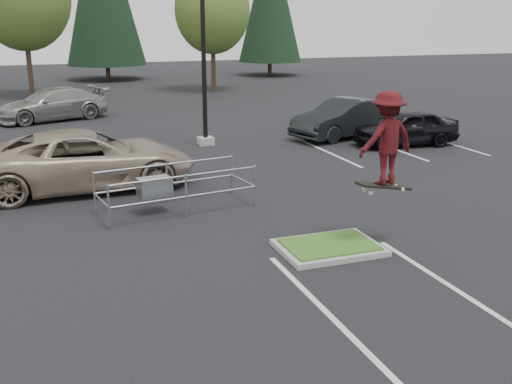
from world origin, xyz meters
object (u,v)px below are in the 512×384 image
object	(u,v)px
cart_corral	(160,186)
light_pole	(203,28)
car_far_silver	(53,104)
car_r_charc	(344,118)
car_r_black	(406,128)
skateboarder	(387,139)
car_l_tan	(87,160)
decid_c	(212,13)

from	to	relation	value
cart_corral	light_pole	bearing A→B (deg)	58.25
cart_corral	car_far_silver	size ratio (longest dim) A/B	0.77
car_r_charc	car_r_black	xyz separation A→B (m)	(1.50, -2.37, -0.10)
skateboarder	car_l_tan	distance (m)	9.29
decid_c	skateboarder	size ratio (longest dim) A/B	3.78
car_r_black	cart_corral	bearing A→B (deg)	-60.30
car_l_tan	cart_corral	bearing A→B (deg)	-154.40
light_pole	car_far_silver	world-z (taller)	light_pole
car_r_charc	car_r_black	distance (m)	2.80
skateboarder	car_r_black	distance (m)	11.65
car_r_charc	car_r_black	world-z (taller)	car_r_charc
light_pole	car_l_tan	size ratio (longest dim) A/B	1.61
car_r_black	car_far_silver	distance (m)	17.22
light_pole	car_r_black	distance (m)	8.90
decid_c	car_l_tan	xyz separation A→B (m)	(-10.49, -22.83, -4.38)
skateboarder	car_l_tan	bearing A→B (deg)	-58.17
light_pole	car_far_silver	distance (m)	10.75
light_pole	car_l_tan	world-z (taller)	light_pole
cart_corral	car_r_charc	world-z (taller)	car_r_charc
cart_corral	car_l_tan	distance (m)	3.44
car_far_silver	car_r_black	bearing A→B (deg)	29.28
car_l_tan	car_r_black	size ratio (longest dim) A/B	1.51
cart_corral	car_far_silver	bearing A→B (deg)	88.49
skateboarder	car_l_tan	world-z (taller)	skateboarder
car_r_black	car_far_silver	bearing A→B (deg)	-126.69
car_far_silver	cart_corral	bearing A→B (deg)	-12.66
car_l_tan	car_r_black	bearing A→B (deg)	-81.47
light_pole	skateboarder	bearing A→B (deg)	-86.71
skateboarder	car_l_tan	size ratio (longest dim) A/B	0.35
skateboarder	cart_corral	bearing A→B (deg)	-51.27
car_l_tan	light_pole	bearing A→B (deg)	-46.16
light_pole	car_r_charc	xyz separation A→B (m)	(6.00, -0.50, -3.75)
cart_corral	car_l_tan	world-z (taller)	car_l_tan
decid_c	car_r_charc	size ratio (longest dim) A/B	1.70
light_pole	car_r_charc	world-z (taller)	light_pole
light_pole	car_l_tan	bearing A→B (deg)	-135.00
car_far_silver	decid_c	bearing A→B (deg)	110.81
light_pole	car_r_black	xyz separation A→B (m)	(7.50, -2.87, -3.85)
cart_corral	car_r_black	size ratio (longest dim) A/B	1.01
cart_corral	car_r_charc	bearing A→B (deg)	30.10
light_pole	decid_c	distance (m)	18.67
light_pole	car_l_tan	xyz separation A→B (m)	(-5.00, -5.00, -3.68)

